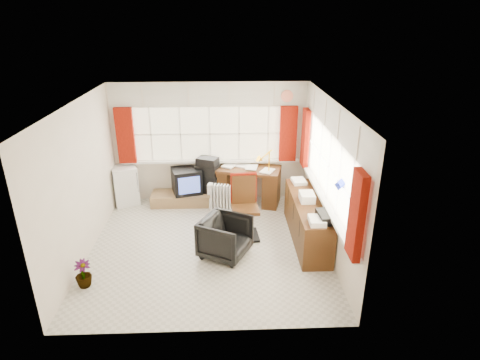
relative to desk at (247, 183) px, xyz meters
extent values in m
plane|color=beige|center=(-0.76, -1.76, -0.43)|extent=(4.00, 4.00, 0.00)
plane|color=beige|center=(-0.76, 0.24, 0.82)|extent=(4.00, 0.00, 4.00)
plane|color=beige|center=(-0.76, -3.76, 0.82)|extent=(4.00, 0.00, 4.00)
plane|color=beige|center=(-2.76, -1.76, 0.82)|extent=(0.00, 4.00, 4.00)
plane|color=beige|center=(1.24, -1.76, 0.82)|extent=(0.00, 4.00, 4.00)
plane|color=white|center=(-0.76, -1.76, 2.07)|extent=(4.00, 4.00, 0.00)
plane|color=beige|center=(-0.76, 0.22, 1.02)|extent=(3.60, 0.00, 3.60)
cube|color=white|center=(-0.76, 0.18, 0.44)|extent=(3.70, 0.12, 0.05)
cube|color=white|center=(-1.96, 0.21, 1.02)|extent=(0.03, 0.02, 1.10)
cube|color=white|center=(-1.36, 0.21, 1.02)|extent=(0.03, 0.02, 1.10)
cube|color=white|center=(-0.76, 0.21, 1.02)|extent=(0.03, 0.02, 1.10)
cube|color=white|center=(-0.16, 0.21, 1.02)|extent=(0.03, 0.02, 1.10)
cube|color=white|center=(0.44, 0.21, 1.02)|extent=(0.03, 0.02, 1.10)
plane|color=beige|center=(1.22, -1.76, 1.02)|extent=(0.00, 3.60, 3.60)
cube|color=white|center=(1.18, -1.76, 0.44)|extent=(0.12, 3.70, 0.05)
cube|color=white|center=(1.21, -2.96, 1.02)|extent=(0.02, 0.03, 1.10)
cube|color=white|center=(1.21, -2.36, 1.02)|extent=(0.02, 0.03, 1.10)
cube|color=white|center=(1.21, -1.76, 1.02)|extent=(0.02, 0.03, 1.10)
cube|color=white|center=(1.21, -1.16, 1.02)|extent=(0.02, 0.03, 1.10)
cube|color=white|center=(1.21, -0.56, 1.02)|extent=(0.02, 0.03, 1.10)
cube|color=maroon|center=(-2.46, 0.14, 1.02)|extent=(0.35, 0.10, 1.15)
cube|color=maroon|center=(0.84, 0.14, 1.02)|extent=(0.35, 0.10, 1.15)
cube|color=maroon|center=(1.14, -0.16, 1.02)|extent=(0.10, 0.35, 1.15)
cube|color=maroon|center=(1.14, -3.46, 1.02)|extent=(0.10, 0.35, 1.15)
cube|color=beige|center=(-0.76, 0.20, 1.82)|extent=(3.95, 0.08, 0.48)
cube|color=beige|center=(1.20, -1.76, 1.82)|extent=(0.08, 3.95, 0.48)
cube|color=#542913|center=(0.00, 0.00, 0.32)|extent=(1.48, 0.99, 0.06)
cube|color=#542913|center=(-0.50, 0.13, -0.07)|extent=(0.46, 0.66, 0.72)
cube|color=#542913|center=(0.50, -0.13, -0.07)|extent=(0.46, 0.66, 0.72)
cube|color=white|center=(0.00, 0.00, 0.36)|extent=(0.30, 0.36, 0.02)
cube|color=white|center=(0.00, 0.00, 0.36)|extent=(0.30, 0.36, 0.02)
cube|color=white|center=(0.00, 0.00, 0.37)|extent=(0.30, 0.36, 0.02)
cube|color=white|center=(0.00, 0.00, 0.37)|extent=(0.30, 0.36, 0.02)
cube|color=white|center=(0.00, 0.00, 0.37)|extent=(0.30, 0.36, 0.02)
cylinder|color=#FFAD0A|center=(0.42, -0.23, 0.36)|extent=(0.11, 0.11, 0.02)
cylinder|color=#FFAD0A|center=(0.42, -0.23, 0.57)|extent=(0.03, 0.03, 0.42)
cone|color=#FFAD0A|center=(0.42, -0.23, 0.74)|extent=(0.20, 0.18, 0.17)
cube|color=black|center=(-0.11, -1.45, -0.41)|extent=(0.51, 0.51, 0.04)
cylinder|color=silver|center=(-0.11, -1.45, -0.16)|extent=(0.06, 0.06, 0.55)
cube|color=#542913|center=(-0.11, -1.45, 0.12)|extent=(0.50, 0.48, 0.06)
cube|color=#542913|center=(-0.13, -1.21, 0.42)|extent=(0.43, 0.09, 0.53)
cube|color=maroon|center=(-0.13, -1.21, 0.44)|extent=(0.47, 0.10, 0.55)
imported|color=black|center=(-0.47, -2.02, -0.09)|extent=(0.99, 0.98, 0.68)
cube|color=white|center=(-0.54, -0.54, -0.39)|extent=(0.45, 0.27, 0.08)
cube|color=white|center=(-0.72, -0.49, -0.07)|extent=(0.06, 0.13, 0.55)
cube|color=white|center=(-0.66, -0.50, -0.07)|extent=(0.06, 0.13, 0.55)
cube|color=white|center=(-0.60, -0.52, -0.07)|extent=(0.06, 0.13, 0.55)
cube|color=white|center=(-0.54, -0.54, -0.07)|extent=(0.06, 0.13, 0.55)
cube|color=white|center=(-0.48, -0.55, -0.07)|extent=(0.06, 0.13, 0.55)
cube|color=white|center=(-0.42, -0.57, -0.07)|extent=(0.06, 0.13, 0.55)
cube|color=white|center=(-0.36, -0.59, -0.07)|extent=(0.06, 0.13, 0.55)
cube|color=#542913|center=(0.97, -1.56, -0.06)|extent=(0.50, 2.00, 0.75)
cube|color=white|center=(0.94, -2.36, 0.37)|extent=(0.24, 0.32, 0.10)
cube|color=white|center=(0.94, -1.56, 0.37)|extent=(0.24, 0.32, 0.10)
cube|color=white|center=(0.94, -0.76, 0.37)|extent=(0.24, 0.32, 0.10)
cube|color=black|center=(1.13, -2.27, 0.38)|extent=(0.34, 0.42, 0.13)
cube|color=#9D794E|center=(-1.31, -0.04, -0.31)|extent=(1.40, 0.50, 0.25)
cube|color=black|center=(-1.26, 0.01, 0.08)|extent=(0.69, 0.66, 0.52)
cube|color=#455DC6|center=(-1.19, -0.25, 0.08)|extent=(0.43, 0.14, 0.35)
cube|color=black|center=(-0.82, 0.04, -0.08)|extent=(0.64, 0.54, 0.20)
cube|color=black|center=(-0.82, 0.04, 0.12)|extent=(0.59, 0.50, 0.19)
cube|color=black|center=(-0.82, 0.04, 0.30)|extent=(0.54, 0.47, 0.18)
cube|color=black|center=(-0.82, 0.04, 0.48)|extent=(0.49, 0.43, 0.17)
cube|color=white|center=(-2.56, 0.04, -0.02)|extent=(0.63, 0.63, 0.82)
cube|color=silver|center=(-2.26, -0.09, 0.10)|extent=(0.03, 0.03, 0.43)
imported|color=silver|center=(-0.74, -0.32, -0.27)|extent=(0.14, 0.14, 0.33)
imported|color=#99E4DD|center=(-0.69, -1.21, -0.35)|extent=(0.11, 0.11, 0.17)
imported|color=black|center=(-2.56, -2.77, -0.22)|extent=(0.31, 0.31, 0.42)
camera|label=1|loc=(-0.45, -7.74, 3.30)|focal=30.00mm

